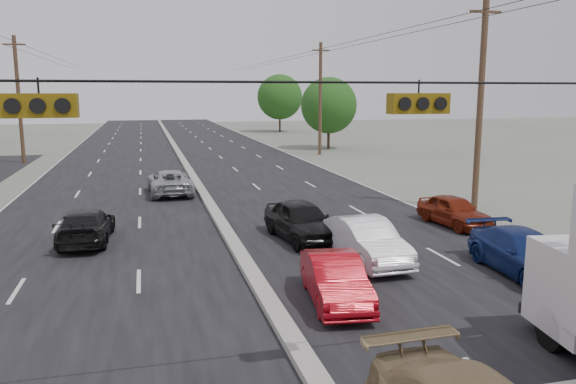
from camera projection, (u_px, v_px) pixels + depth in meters
name	position (u px, v px, depth m)	size (l,w,h in m)	color
road_surface	(191.00, 175.00, 38.75)	(20.00, 160.00, 0.02)	black
center_median	(191.00, 174.00, 38.73)	(0.50, 160.00, 0.20)	gray
utility_pole_left_c	(19.00, 99.00, 44.32)	(1.60, 0.30, 10.00)	#422D1E
utility_pole_right_b	(480.00, 104.00, 26.62)	(1.60, 0.30, 10.00)	#422D1E
utility_pole_right_c	(320.00, 98.00, 50.46)	(1.60, 0.30, 10.00)	#422D1E
traffic_signals	(413.00, 101.00, 9.53)	(25.00, 0.30, 0.54)	black
tree_right_mid	(329.00, 105.00, 55.97)	(5.60, 5.60, 7.14)	#382619
tree_right_far	(280.00, 97.00, 79.94)	(6.40, 6.40, 8.16)	#382619
red_sedan	(335.00, 280.00, 15.14)	(1.36, 3.91, 1.29)	#A70A14
queue_car_a	(301.00, 221.00, 21.53)	(1.81, 4.49, 1.53)	black
queue_car_b	(366.00, 241.00, 18.75)	(1.53, 4.39, 1.45)	white
queue_car_d	(525.00, 254.00, 17.48)	(1.89, 4.65, 1.35)	navy
queue_car_e	(454.00, 211.00, 23.86)	(1.53, 3.81, 1.30)	maroon
oncoming_near	(86.00, 226.00, 21.24)	(1.79, 4.40, 1.28)	black
oncoming_far	(170.00, 182.00, 31.31)	(2.27, 4.92, 1.37)	#989B9F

